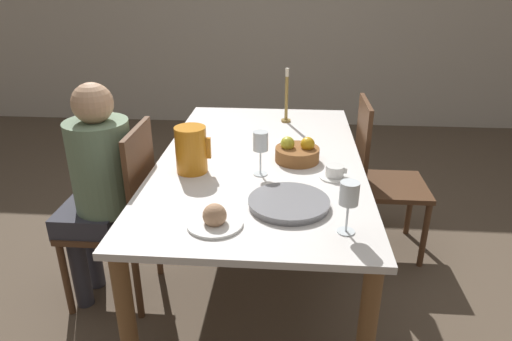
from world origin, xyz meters
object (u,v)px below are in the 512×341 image
Objects in this scene: bread_plate at (215,219)px; red_pitcher at (191,149)px; chair_person_side at (122,213)px; fruit_bowl at (297,153)px; wine_glass_water at (261,143)px; chair_opposite at (379,176)px; wine_glass_juice at (349,196)px; serving_tray at (289,203)px; teacup_near_person at (335,172)px; candlestick_tall at (286,101)px; person_seated at (97,179)px.

red_pitcher is at bearing 111.06° from bread_plate.
fruit_bowl is at bearing -80.17° from chair_person_side.
wine_glass_water reaches higher than bread_plate.
chair_opposite is at bearing 52.46° from bread_plate.
chair_opposite is at bearing 73.03° from wine_glass_juice.
bread_plate is at bearing -148.17° from serving_tray.
bread_plate is (-0.49, -0.47, 0.00)m from teacup_near_person.
red_pitcher is 0.66× the size of candlestick_tall.
wine_glass_juice reaches higher than serving_tray.
serving_tray is at bearing -108.05° from person_seated.
chair_opposite is at bearing 29.85° from red_pitcher.
serving_tray is (0.47, -0.32, -0.10)m from red_pitcher.
candlestick_tall reaches higher than fruit_bowl.
chair_person_side is 4.74× the size of wine_glass_juice.
person_seated is 5.50× the size of bread_plate.
chair_opposite is 4.48× the size of bread_plate.
wine_glass_water is at bearing 178.91° from teacup_near_person.
bread_plate is (0.66, -0.48, 0.08)m from person_seated.
teacup_near_person is (-0.00, 0.48, -0.12)m from wine_glass_juice.
chair_opposite is 1.22m from red_pitcher.
chair_opposite reaches higher than bread_plate.
red_pitcher is 0.92m from candlestick_tall.
person_seated is at bearing 144.17° from bread_plate.
wine_glass_water is (0.71, -0.03, 0.41)m from chair_person_side.
wine_glass_water is at bearing -97.36° from candlestick_tall.
serving_tray is 1.13m from candlestick_tall.
teacup_near_person is 0.26m from fruit_bowl.
teacup_near_person is at bearing -90.43° from person_seated.
chair_person_side is at bearing 154.01° from wine_glass_juice.
chair_person_side is 1.20m from candlestick_tall.
chair_person_side is at bearing 177.73° from wine_glass_water.
teacup_near_person is at bearing -1.54° from red_pitcher.
red_pitcher is 0.53m from fruit_bowl.
person_seated is at bearing -169.60° from fruit_bowl.
candlestick_tall is (0.43, 0.81, 0.02)m from red_pitcher.
person_seated reaches higher than chair_opposite.
candlestick_tall is at bearing 106.21° from teacup_near_person.
fruit_bowl is at bearing -51.08° from chair_opposite.
candlestick_tall is (0.25, 1.30, 0.11)m from bread_plate.
candlestick_tall is at bearing 61.76° from red_pitcher.
person_seated is 3.53× the size of serving_tray.
fruit_bowl is at bearing 104.79° from wine_glass_juice.
person_seated is 5.33× the size of red_pitcher.
serving_tray is (-0.21, 0.18, -0.13)m from wine_glass_juice.
red_pitcher reaches higher than chair_opposite.
serving_tray is at bearing -94.25° from fruit_bowl.
bread_plate is at bearing 178.57° from wine_glass_juice.
person_seated is 5.32× the size of fruit_bowl.
person_seated reaches higher than fruit_bowl.
red_pitcher reaches higher than teacup_near_person.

